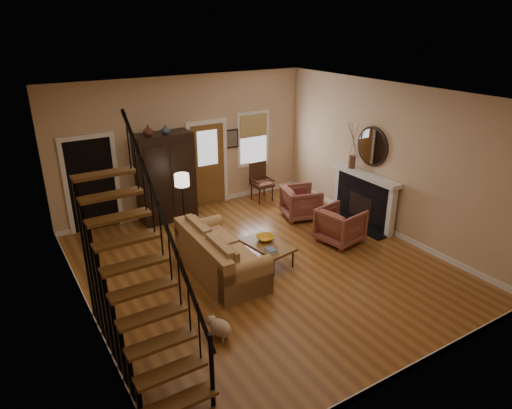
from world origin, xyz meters
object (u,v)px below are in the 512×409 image
coffee_table (267,253)px  armchair_right (301,203)px  sofa (220,253)px  side_chair (262,182)px  floor_lamp (183,204)px  armchair_left (340,225)px  armoire (166,177)px

coffee_table → armchair_right: 2.37m
sofa → side_chair: bearing=47.3°
sofa → floor_lamp: 2.01m
armchair_right → side_chair: 1.45m
armchair_left → armchair_right: bearing=-12.2°
coffee_table → armchair_left: bearing=-2.0°
floor_lamp → side_chair: size_ratio=1.37×
armoire → floor_lamp: 1.01m
floor_lamp → armoire: bearing=91.1°
armoire → side_chair: (2.55, -0.20, -0.54)m
armoire → armchair_left: 4.18m
sofa → coffee_table: 1.00m
armoire → sofa: armoire is taller
coffee_table → floor_lamp: bearing=112.1°
floor_lamp → sofa: bearing=-93.4°
armchair_right → side_chair: bearing=24.8°
armoire → coffee_table: armoire is taller
armoire → side_chair: armoire is taller
armoire → coffee_table: 3.29m
sofa → side_chair: 3.81m
coffee_table → armchair_left: (1.82, -0.06, 0.18)m
armoire → armchair_right: armoire is taller
coffee_table → side_chair: side_chair is taller
sofa → side_chair: (2.65, 2.74, 0.09)m
floor_lamp → side_chair: (2.53, 0.75, -0.19)m
sofa → armchair_left: (2.80, -0.18, -0.03)m
sofa → coffee_table: (0.97, -0.12, -0.21)m
armoire → armchair_left: armoire is taller
side_chair → armchair_right: bearing=-81.6°
armoire → armchair_left: (2.70, -3.12, -0.66)m
armoire → armchair_right: bearing=-30.6°
armchair_right → floor_lamp: floor_lamp is taller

